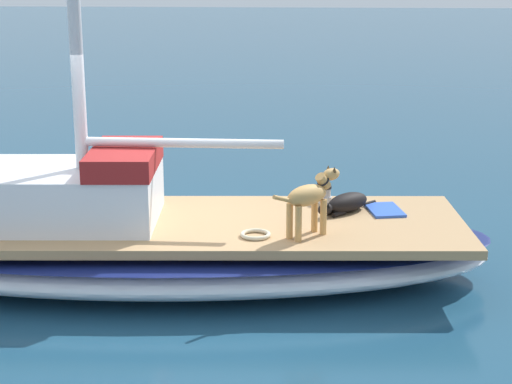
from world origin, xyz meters
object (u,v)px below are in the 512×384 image
Objects in this scene: dog_tan at (310,197)px; deck_towel at (385,210)px; sailboat_main at (167,248)px; coiled_rope at (256,235)px; dog_black at (345,203)px; deck_winch at (325,195)px.

dog_tan reaches higher than deck_towel.
sailboat_main is 13.21× the size of deck_towel.
dog_tan is 0.70m from coiled_rope.
dog_tan is at bearing -104.47° from sailboat_main.
dog_tan is (-0.41, -1.60, 0.75)m from sailboat_main.
deck_towel is at bearing -77.37° from sailboat_main.
coiled_rope is (-0.96, 0.96, -0.08)m from dog_black.
sailboat_main is at bearing 75.53° from dog_tan.
dog_black reaches higher than coiled_rope.
deck_winch reaches higher than coiled_rope.
deck_winch is at bearing 66.57° from deck_towel.
dog_black is 1.02× the size of dog_tan.
sailboat_main is 9.99× the size of dog_black.
deck_towel is at bearing -113.43° from deck_winch.
coiled_rope is at bearing -115.45° from sailboat_main.
dog_black is (0.47, -1.99, 0.43)m from sailboat_main.
coiled_rope is (-0.49, -1.03, 0.35)m from sailboat_main.
coiled_rope is at bearing 151.25° from deck_winch.
sailboat_main is 2.09m from dog_black.
coiled_rope is at bearing 98.00° from dog_tan.
deck_towel is at bearing -41.69° from dog_tan.
dog_tan reaches higher than dog_black.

